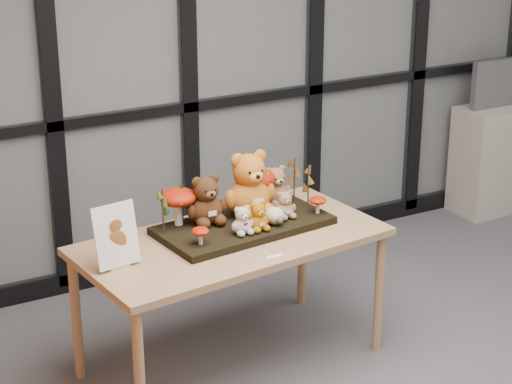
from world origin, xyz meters
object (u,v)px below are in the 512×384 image
bear_brown_medium (206,197)px  bear_beige_small (285,203)px  mushroom_back_left (178,205)px  sign_holder (116,239)px  monitor (500,83)px  mushroom_front_right (318,204)px  display_table (231,250)px  bear_pooh_yellow (249,180)px  mushroom_front_left (200,235)px  bear_tan_back (275,184)px  bear_white_bow (242,218)px  cabinet (495,159)px  bear_small_yellow (258,214)px  mushroom_back_right (255,186)px  plush_cream_hedgehog (274,215)px

bear_brown_medium → bear_beige_small: bearing=-24.6°
bear_beige_small → mushroom_back_left: bearing=154.9°
sign_holder → monitor: size_ratio=0.63×
bear_beige_small → mushroom_front_right: bearing=-15.0°
display_table → mushroom_back_left: 0.35m
monitor → mushroom_front_right: bearing=-154.7°
bear_beige_small → monitor: bearing=17.0°
bear_pooh_yellow → mushroom_back_left: bearing=165.8°
bear_pooh_yellow → mushroom_front_left: 0.47m
bear_tan_back → bear_white_bow: bear_tan_back is taller
cabinet → sign_holder: bearing=-162.2°
bear_brown_medium → mushroom_back_left: bear_brown_medium is taller
bear_white_bow → monitor: (2.67, 1.09, 0.13)m
cabinet → bear_tan_back: bearing=-160.8°
bear_brown_medium → bear_beige_small: (0.39, -0.13, -0.06)m
display_table → bear_small_yellow: bear_small_yellow is taller
bear_brown_medium → sign_holder: size_ratio=0.92×
cabinet → bear_pooh_yellow: bearing=-161.0°
bear_white_bow → mushroom_front_right: 0.47m
bear_small_yellow → monitor: bearing=16.8°
bear_small_yellow → mushroom_back_right: (0.13, 0.27, 0.04)m
bear_pooh_yellow → bear_tan_back: bearing=11.1°
plush_cream_hedgehog → mushroom_back_right: 0.25m
mushroom_back_left → bear_small_yellow: bearing=-38.5°
bear_small_yellow → cabinet: 2.82m
bear_white_bow → display_table: bearing=114.0°
display_table → bear_small_yellow: 0.23m
bear_small_yellow → cabinet: (2.58, 1.07, -0.44)m
bear_white_bow → mushroom_back_left: (-0.23, 0.26, 0.03)m
mushroom_back_right → plush_cream_hedgehog: bearing=-95.0°
monitor → display_table: bearing=-159.1°
bear_pooh_yellow → bear_white_bow: 0.27m
display_table → plush_cream_hedgehog: (0.23, -0.03, 0.15)m
bear_small_yellow → plush_cream_hedgehog: 0.12m
sign_holder → mushroom_front_left: bearing=-12.0°
display_table → bear_brown_medium: size_ratio=5.66×
display_table → bear_tan_back: size_ratio=6.74×
display_table → mushroom_front_right: 0.53m
display_table → mushroom_front_right: (0.50, -0.01, 0.15)m
display_table → bear_beige_small: bearing=-2.3°
bear_white_bow → sign_holder: (-0.65, 0.01, 0.02)m
bear_small_yellow → sign_holder: sign_holder is taller
bear_pooh_yellow → bear_small_yellow: 0.23m
bear_beige_small → plush_cream_hedgehog: size_ratio=1.65×
mushroom_back_left → display_table: bearing=-45.8°
cabinet → bear_small_yellow: bearing=-157.5°
display_table → mushroom_front_left: 0.27m
plush_cream_hedgehog → mushroom_front_right: size_ratio=0.98×
mushroom_back_left → cabinet: (2.90, 0.82, -0.46)m
mushroom_front_left → cabinet: size_ratio=0.12×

